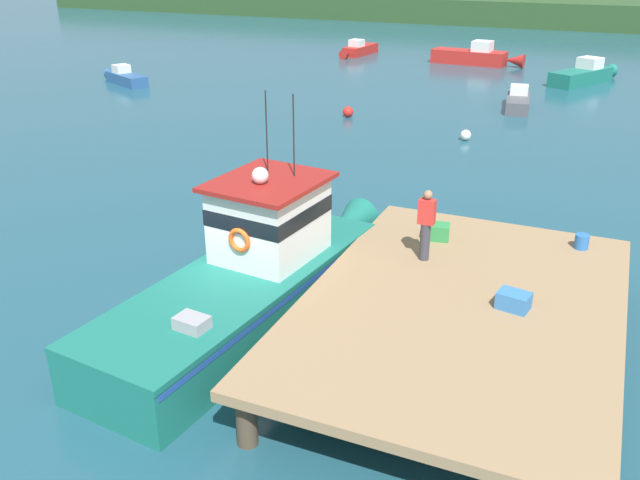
{
  "coord_description": "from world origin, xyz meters",
  "views": [
    {
      "loc": [
        6.94,
        -11.92,
        7.72
      ],
      "look_at": [
        1.2,
        1.22,
        1.4
      ],
      "focal_mm": 38.16,
      "sensor_mm": 36.0,
      "label": 1
    }
  ],
  "objects_px": {
    "crate_single_far": "(514,301)",
    "bait_bucket": "(582,242)",
    "moored_boat_outer_mooring": "(124,77)",
    "mooring_buoy_spare_mooring": "(466,135)",
    "moored_boat_far_right": "(358,50)",
    "main_fishing_boat": "(255,274)",
    "moored_boat_off_the_point": "(585,75)",
    "mooring_buoy_inshore": "(348,112)",
    "crate_stack_mid_dock": "(437,232)",
    "moored_boat_mid_harbor": "(518,100)",
    "deckhand_by_the_boat": "(426,224)",
    "moored_boat_far_left": "(475,56)"
  },
  "relations": [
    {
      "from": "crate_single_far",
      "to": "moored_boat_far_right",
      "type": "xyz_separation_m",
      "value": [
        -16.82,
        36.3,
        -0.97
      ]
    },
    {
      "from": "crate_single_far",
      "to": "moored_boat_mid_harbor",
      "type": "distance_m",
      "value": 23.5
    },
    {
      "from": "crate_stack_mid_dock",
      "to": "mooring_buoy_inshore",
      "type": "distance_m",
      "value": 17.38
    },
    {
      "from": "moored_boat_far_left",
      "to": "mooring_buoy_spare_mooring",
      "type": "height_order",
      "value": "moored_boat_far_left"
    },
    {
      "from": "main_fishing_boat",
      "to": "moored_boat_far_right",
      "type": "xyz_separation_m",
      "value": [
        -11.32,
        36.63,
        -0.61
      ]
    },
    {
      "from": "moored_boat_outer_mooring",
      "to": "moored_boat_far_left",
      "type": "distance_m",
      "value": 23.17
    },
    {
      "from": "main_fishing_boat",
      "to": "bait_bucket",
      "type": "xyz_separation_m",
      "value": [
        6.48,
        3.84,
        0.36
      ]
    },
    {
      "from": "moored_boat_mid_harbor",
      "to": "mooring_buoy_spare_mooring",
      "type": "bearing_deg",
      "value": -98.37
    },
    {
      "from": "moored_boat_far_right",
      "to": "moored_boat_off_the_point",
      "type": "xyz_separation_m",
      "value": [
        16.08,
        -4.84,
        0.11
      ]
    },
    {
      "from": "main_fishing_boat",
      "to": "deckhand_by_the_boat",
      "type": "height_order",
      "value": "main_fishing_boat"
    },
    {
      "from": "deckhand_by_the_boat",
      "to": "moored_boat_off_the_point",
      "type": "bearing_deg",
      "value": 87.23
    },
    {
      "from": "moored_boat_off_the_point",
      "to": "mooring_buoy_spare_mooring",
      "type": "xyz_separation_m",
      "value": [
        -3.65,
        -15.39,
        -0.27
      ]
    },
    {
      "from": "crate_single_far",
      "to": "bait_bucket",
      "type": "bearing_deg",
      "value": 74.19
    },
    {
      "from": "crate_single_far",
      "to": "bait_bucket",
      "type": "relative_size",
      "value": 1.76
    },
    {
      "from": "crate_single_far",
      "to": "moored_boat_off_the_point",
      "type": "height_order",
      "value": "crate_single_far"
    },
    {
      "from": "moored_boat_far_right",
      "to": "moored_boat_outer_mooring",
      "type": "xyz_separation_m",
      "value": [
        -8.78,
        -15.84,
        -0.03
      ]
    },
    {
      "from": "bait_bucket",
      "to": "moored_boat_mid_harbor",
      "type": "bearing_deg",
      "value": 102.33
    },
    {
      "from": "bait_bucket",
      "to": "moored_boat_outer_mooring",
      "type": "distance_m",
      "value": 31.55
    },
    {
      "from": "moored_boat_far_right",
      "to": "moored_boat_far_left",
      "type": "xyz_separation_m",
      "value": [
        8.75,
        -0.7,
        0.15
      ]
    },
    {
      "from": "moored_boat_off_the_point",
      "to": "moored_boat_mid_harbor",
      "type": "bearing_deg",
      "value": -107.51
    },
    {
      "from": "main_fishing_boat",
      "to": "moored_boat_far_right",
      "type": "relative_size",
      "value": 2.16
    },
    {
      "from": "mooring_buoy_inshore",
      "to": "moored_boat_outer_mooring",
      "type": "bearing_deg",
      "value": 170.69
    },
    {
      "from": "crate_stack_mid_dock",
      "to": "moored_boat_off_the_point",
      "type": "bearing_deg",
      "value": 87.03
    },
    {
      "from": "moored_boat_outer_mooring",
      "to": "mooring_buoy_spare_mooring",
      "type": "xyz_separation_m",
      "value": [
        21.21,
        -4.39,
        -0.14
      ]
    },
    {
      "from": "crate_single_far",
      "to": "mooring_buoy_spare_mooring",
      "type": "height_order",
      "value": "crate_single_far"
    },
    {
      "from": "main_fishing_boat",
      "to": "bait_bucket",
      "type": "relative_size",
      "value": 29.24
    },
    {
      "from": "bait_bucket",
      "to": "moored_boat_mid_harbor",
      "type": "height_order",
      "value": "bait_bucket"
    },
    {
      "from": "moored_boat_far_right",
      "to": "moored_boat_off_the_point",
      "type": "height_order",
      "value": "moored_boat_off_the_point"
    },
    {
      "from": "moored_boat_far_right",
      "to": "main_fishing_boat",
      "type": "bearing_deg",
      "value": -72.82
    },
    {
      "from": "deckhand_by_the_boat",
      "to": "moored_boat_outer_mooring",
      "type": "xyz_separation_m",
      "value": [
        -23.41,
        18.98,
        -1.69
      ]
    },
    {
      "from": "main_fishing_boat",
      "to": "mooring_buoy_spare_mooring",
      "type": "bearing_deg",
      "value": 86.13
    },
    {
      "from": "bait_bucket",
      "to": "moored_boat_off_the_point",
      "type": "bearing_deg",
      "value": 93.53
    },
    {
      "from": "mooring_buoy_inshore",
      "to": "crate_single_far",
      "type": "bearing_deg",
      "value": -59.81
    },
    {
      "from": "moored_boat_far_right",
      "to": "mooring_buoy_inshore",
      "type": "xyz_separation_m",
      "value": [
        6.36,
        -18.32,
        -0.14
      ]
    },
    {
      "from": "moored_boat_mid_harbor",
      "to": "crate_stack_mid_dock",
      "type": "bearing_deg",
      "value": -86.93
    },
    {
      "from": "crate_single_far",
      "to": "mooring_buoy_inshore",
      "type": "height_order",
      "value": "crate_single_far"
    },
    {
      "from": "deckhand_by_the_boat",
      "to": "moored_boat_outer_mooring",
      "type": "distance_m",
      "value": 30.18
    },
    {
      "from": "moored_boat_outer_mooring",
      "to": "moored_boat_far_left",
      "type": "height_order",
      "value": "moored_boat_far_left"
    },
    {
      "from": "moored_boat_off_the_point",
      "to": "moored_boat_outer_mooring",
      "type": "relative_size",
      "value": 1.36
    },
    {
      "from": "bait_bucket",
      "to": "mooring_buoy_inshore",
      "type": "relative_size",
      "value": 0.67
    },
    {
      "from": "bait_bucket",
      "to": "moored_boat_far_right",
      "type": "distance_m",
      "value": 37.33
    },
    {
      "from": "crate_stack_mid_dock",
      "to": "moored_boat_mid_harbor",
      "type": "height_order",
      "value": "crate_stack_mid_dock"
    },
    {
      "from": "deckhand_by_the_boat",
      "to": "bait_bucket",
      "type": "bearing_deg",
      "value": 32.51
    },
    {
      "from": "bait_bucket",
      "to": "mooring_buoy_spare_mooring",
      "type": "distance_m",
      "value": 13.72
    },
    {
      "from": "crate_single_far",
      "to": "moored_boat_outer_mooring",
      "type": "relative_size",
      "value": 0.15
    },
    {
      "from": "deckhand_by_the_boat",
      "to": "mooring_buoy_inshore",
      "type": "relative_size",
      "value": 3.23
    },
    {
      "from": "crate_stack_mid_dock",
      "to": "moored_boat_far_left",
      "type": "relative_size",
      "value": 0.1
    },
    {
      "from": "moored_boat_far_left",
      "to": "moored_boat_far_right",
      "type": "bearing_deg",
      "value": 175.45
    },
    {
      "from": "moored_boat_mid_harbor",
      "to": "moored_boat_outer_mooring",
      "type": "height_order",
      "value": "moored_boat_mid_harbor"
    },
    {
      "from": "main_fishing_boat",
      "to": "bait_bucket",
      "type": "bearing_deg",
      "value": 30.62
    }
  ]
}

